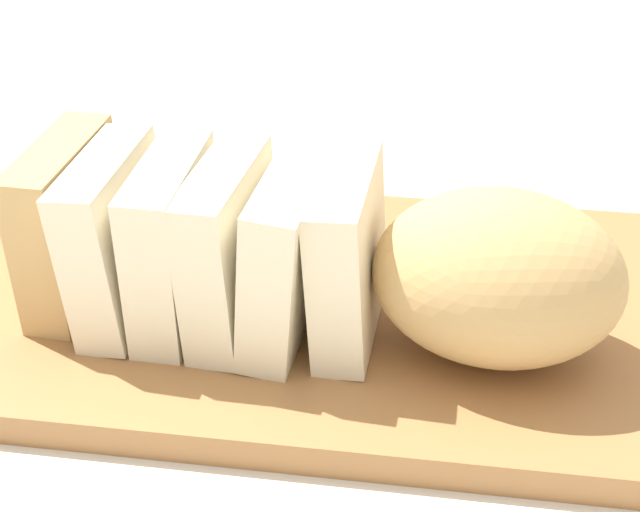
# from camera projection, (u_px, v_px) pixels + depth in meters

# --- Properties ---
(ground_plane) EXTENTS (3.00, 3.00, 0.00)m
(ground_plane) POSITION_uv_depth(u_px,v_px,m) (320.00, 322.00, 0.61)
(ground_plane) COLOR silver
(cutting_board) EXTENTS (0.47, 0.28, 0.02)m
(cutting_board) POSITION_uv_depth(u_px,v_px,m) (320.00, 309.00, 0.61)
(cutting_board) COLOR #9E6B3D
(cutting_board) RESTS_ON ground_plane
(bread_loaf) EXTENTS (0.35, 0.13, 0.10)m
(bread_loaf) POSITION_uv_depth(u_px,v_px,m) (328.00, 258.00, 0.54)
(bread_loaf) COLOR tan
(bread_loaf) RESTS_ON cutting_board
(bread_knife) EXTENTS (0.27, 0.12, 0.02)m
(bread_knife) POSITION_uv_depth(u_px,v_px,m) (266.00, 237.00, 0.65)
(bread_knife) COLOR silver
(bread_knife) RESTS_ON cutting_board
(crumb_near_knife) EXTENTS (0.01, 0.01, 0.01)m
(crumb_near_knife) POSITION_uv_depth(u_px,v_px,m) (231.00, 318.00, 0.58)
(crumb_near_knife) COLOR #996633
(crumb_near_knife) RESTS_ON cutting_board
(crumb_near_loaf) EXTENTS (0.00, 0.00, 0.00)m
(crumb_near_loaf) POSITION_uv_depth(u_px,v_px,m) (243.00, 283.00, 0.61)
(crumb_near_loaf) COLOR #996633
(crumb_near_loaf) RESTS_ON cutting_board
(crumb_stray_left) EXTENTS (0.01, 0.01, 0.01)m
(crumb_stray_left) POSITION_uv_depth(u_px,v_px,m) (291.00, 348.00, 0.55)
(crumb_stray_left) COLOR #996633
(crumb_stray_left) RESTS_ON cutting_board
(crumb_stray_right) EXTENTS (0.01, 0.01, 0.01)m
(crumb_stray_right) POSITION_uv_depth(u_px,v_px,m) (358.00, 285.00, 0.61)
(crumb_stray_right) COLOR #996633
(crumb_stray_right) RESTS_ON cutting_board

